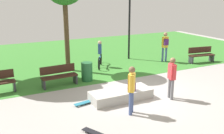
{
  "coord_description": "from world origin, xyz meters",
  "views": [
    {
      "loc": [
        -5.49,
        -8.18,
        3.95
      ],
      "look_at": [
        -1.13,
        0.65,
        1.12
      ],
      "focal_mm": 40.39,
      "sensor_mm": 36.0,
      "label": 1
    }
  ],
  "objects_px": {
    "backpack_on_ledge": "(132,86)",
    "cyclist_on_bicycle": "(100,56)",
    "pedestrian_with_backpack": "(165,44)",
    "park_bench_near_lamppost": "(59,75)",
    "skateboard_by_ledge": "(94,133)",
    "skater_performing_trick": "(172,75)",
    "lamp_post": "(129,20)",
    "trash_bin": "(87,72)",
    "concrete_ledge": "(121,95)",
    "skater_watching": "(132,87)",
    "skateboard_spare": "(84,103)",
    "park_bench_near_path": "(201,54)"
  },
  "relations": [
    {
      "from": "park_bench_near_lamppost",
      "to": "skater_performing_trick",
      "type": "bearing_deg",
      "value": -43.8
    },
    {
      "from": "backpack_on_ledge",
      "to": "park_bench_near_lamppost",
      "type": "height_order",
      "value": "park_bench_near_lamppost"
    },
    {
      "from": "park_bench_near_path",
      "to": "trash_bin",
      "type": "bearing_deg",
      "value": -178.52
    },
    {
      "from": "park_bench_near_path",
      "to": "cyclist_on_bicycle",
      "type": "relative_size",
      "value": 1.02
    },
    {
      "from": "skateboard_by_ledge",
      "to": "pedestrian_with_backpack",
      "type": "bearing_deg",
      "value": 39.81
    },
    {
      "from": "skater_watching",
      "to": "skateboard_spare",
      "type": "bearing_deg",
      "value": 129.69
    },
    {
      "from": "backpack_on_ledge",
      "to": "lamp_post",
      "type": "distance_m",
      "value": 6.81
    },
    {
      "from": "concrete_ledge",
      "to": "park_bench_near_lamppost",
      "type": "height_order",
      "value": "park_bench_near_lamppost"
    },
    {
      "from": "skater_performing_trick",
      "to": "pedestrian_with_backpack",
      "type": "xyz_separation_m",
      "value": [
        3.35,
        4.75,
        0.12
      ]
    },
    {
      "from": "concrete_ledge",
      "to": "skateboard_by_ledge",
      "type": "relative_size",
      "value": 3.03
    },
    {
      "from": "backpack_on_ledge",
      "to": "park_bench_near_path",
      "type": "height_order",
      "value": "park_bench_near_path"
    },
    {
      "from": "backpack_on_ledge",
      "to": "concrete_ledge",
      "type": "bearing_deg",
      "value": -118.95
    },
    {
      "from": "concrete_ledge",
      "to": "trash_bin",
      "type": "height_order",
      "value": "trash_bin"
    },
    {
      "from": "park_bench_near_path",
      "to": "cyclist_on_bicycle",
      "type": "xyz_separation_m",
      "value": [
        -5.89,
        1.81,
        0.15
      ]
    },
    {
      "from": "cyclist_on_bicycle",
      "to": "skater_performing_trick",
      "type": "bearing_deg",
      "value": -83.36
    },
    {
      "from": "skater_watching",
      "to": "pedestrian_with_backpack",
      "type": "height_order",
      "value": "pedestrian_with_backpack"
    },
    {
      "from": "backpack_on_ledge",
      "to": "park_bench_near_lamppost",
      "type": "distance_m",
      "value": 3.5
    },
    {
      "from": "skater_watching",
      "to": "trash_bin",
      "type": "height_order",
      "value": "skater_watching"
    },
    {
      "from": "lamp_post",
      "to": "cyclist_on_bicycle",
      "type": "relative_size",
      "value": 2.51
    },
    {
      "from": "skater_performing_trick",
      "to": "skateboard_by_ledge",
      "type": "xyz_separation_m",
      "value": [
        -3.73,
        -1.15,
        -0.9
      ]
    },
    {
      "from": "backpack_on_ledge",
      "to": "cyclist_on_bicycle",
      "type": "xyz_separation_m",
      "value": [
        0.78,
        4.85,
        0.09
      ]
    },
    {
      "from": "skateboard_spare",
      "to": "backpack_on_ledge",
      "type": "bearing_deg",
      "value": -11.22
    },
    {
      "from": "skateboard_by_ledge",
      "to": "lamp_post",
      "type": "bearing_deg",
      "value": 53.78
    },
    {
      "from": "skateboard_by_ledge",
      "to": "skateboard_spare",
      "type": "distance_m",
      "value": 2.19
    },
    {
      "from": "skater_watching",
      "to": "park_bench_near_path",
      "type": "height_order",
      "value": "skater_watching"
    },
    {
      "from": "lamp_post",
      "to": "trash_bin",
      "type": "xyz_separation_m",
      "value": [
        -3.93,
        -2.85,
        -2.04
      ]
    },
    {
      "from": "pedestrian_with_backpack",
      "to": "park_bench_near_lamppost",
      "type": "bearing_deg",
      "value": -168.9
    },
    {
      "from": "cyclist_on_bicycle",
      "to": "backpack_on_ledge",
      "type": "bearing_deg",
      "value": -99.09
    },
    {
      "from": "backpack_on_ledge",
      "to": "lamp_post",
      "type": "height_order",
      "value": "lamp_post"
    },
    {
      "from": "backpack_on_ledge",
      "to": "pedestrian_with_backpack",
      "type": "relative_size",
      "value": 0.18
    },
    {
      "from": "skater_performing_trick",
      "to": "trash_bin",
      "type": "xyz_separation_m",
      "value": [
        -2.19,
        3.47,
        -0.52
      ]
    },
    {
      "from": "pedestrian_with_backpack",
      "to": "cyclist_on_bicycle",
      "type": "bearing_deg",
      "value": 169.77
    },
    {
      "from": "park_bench_near_path",
      "to": "skateboard_by_ledge",
      "type": "bearing_deg",
      "value": -151.81
    },
    {
      "from": "skateboard_spare",
      "to": "trash_bin",
      "type": "relative_size",
      "value": 0.92
    },
    {
      "from": "lamp_post",
      "to": "cyclist_on_bicycle",
      "type": "distance_m",
      "value": 3.13
    },
    {
      "from": "park_bench_near_path",
      "to": "lamp_post",
      "type": "xyz_separation_m",
      "value": [
        -3.51,
        2.66,
        2.01
      ]
    },
    {
      "from": "skater_performing_trick",
      "to": "trash_bin",
      "type": "distance_m",
      "value": 4.14
    },
    {
      "from": "concrete_ledge",
      "to": "skater_performing_trick",
      "type": "relative_size",
      "value": 1.46
    },
    {
      "from": "skater_performing_trick",
      "to": "skateboard_by_ledge",
      "type": "height_order",
      "value": "skater_performing_trick"
    },
    {
      "from": "trash_bin",
      "to": "pedestrian_with_backpack",
      "type": "bearing_deg",
      "value": 13.03
    },
    {
      "from": "skater_performing_trick",
      "to": "pedestrian_with_backpack",
      "type": "distance_m",
      "value": 5.82
    },
    {
      "from": "backpack_on_ledge",
      "to": "skateboard_by_ledge",
      "type": "xyz_separation_m",
      "value": [
        -2.32,
        -1.77,
        -0.48
      ]
    },
    {
      "from": "trash_bin",
      "to": "cyclist_on_bicycle",
      "type": "relative_size",
      "value": 0.55
    },
    {
      "from": "backpack_on_ledge",
      "to": "skateboard_by_ledge",
      "type": "bearing_deg",
      "value": -59.17
    },
    {
      "from": "backpack_on_ledge",
      "to": "cyclist_on_bicycle",
      "type": "height_order",
      "value": "cyclist_on_bicycle"
    },
    {
      "from": "skateboard_by_ledge",
      "to": "pedestrian_with_backpack",
      "type": "relative_size",
      "value": 0.45
    },
    {
      "from": "backpack_on_ledge",
      "to": "cyclist_on_bicycle",
      "type": "bearing_deg",
      "value": 164.38
    },
    {
      "from": "concrete_ledge",
      "to": "lamp_post",
      "type": "bearing_deg",
      "value": 57.42
    },
    {
      "from": "skater_watching",
      "to": "skateboard_spare",
      "type": "height_order",
      "value": "skater_watching"
    },
    {
      "from": "park_bench_near_lamppost",
      "to": "trash_bin",
      "type": "distance_m",
      "value": 1.36
    }
  ]
}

